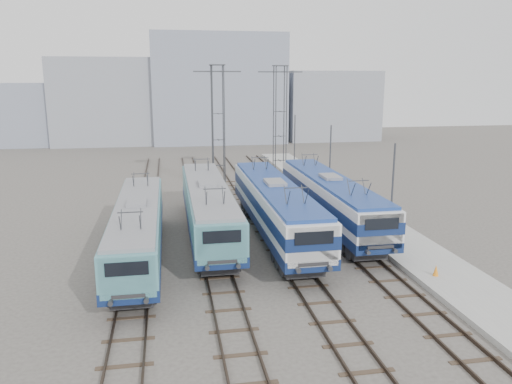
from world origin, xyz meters
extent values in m
plane|color=#514C47|center=(0.00, 0.00, 0.00)|extent=(160.00, 160.00, 0.00)
cube|color=#9E9E99|center=(10.20, 8.00, 0.15)|extent=(4.00, 70.00, 0.30)
cube|color=navy|center=(-6.75, 3.75, 1.32)|extent=(2.71, 17.11, 0.57)
cube|color=teal|center=(-6.75, 3.75, 2.46)|extent=(2.66, 17.11, 1.71)
cube|color=teal|center=(-6.75, -4.47, 2.29)|extent=(2.45, 0.67, 1.94)
cube|color=gray|center=(-6.75, 3.75, 3.41)|extent=(2.45, 16.43, 0.19)
cube|color=#262628|center=(-6.75, -1.95, 0.61)|extent=(2.00, 3.42, 0.64)
cube|color=#262628|center=(-6.75, 9.45, 0.61)|extent=(2.00, 3.42, 0.64)
cube|color=navy|center=(-2.25, 7.53, 1.39)|extent=(2.87, 18.13, 0.60)
cube|color=teal|center=(-2.25, 7.53, 2.60)|extent=(2.82, 18.13, 1.81)
cube|color=teal|center=(-2.25, -1.19, 2.42)|extent=(2.59, 0.71, 2.05)
cube|color=gray|center=(-2.25, 7.53, 3.60)|extent=(2.59, 17.40, 0.20)
cube|color=#262628|center=(-2.25, 1.48, 0.63)|extent=(2.12, 3.63, 0.68)
cube|color=#262628|center=(-2.25, 13.57, 0.63)|extent=(2.12, 3.63, 0.68)
cube|color=navy|center=(2.25, 6.54, 1.42)|extent=(2.95, 18.67, 0.62)
cube|color=silver|center=(2.25, 6.54, 2.67)|extent=(2.90, 18.67, 1.87)
cube|color=navy|center=(2.25, 6.54, 2.62)|extent=(2.94, 18.69, 0.73)
cube|color=silver|center=(2.25, -2.43, 2.48)|extent=(2.67, 0.73, 2.12)
cube|color=navy|center=(2.25, 6.54, 3.71)|extent=(2.67, 17.92, 0.21)
cube|color=#262628|center=(2.25, 0.32, 0.65)|extent=(2.18, 3.73, 0.70)
cube|color=#262628|center=(2.25, 12.77, 0.65)|extent=(2.18, 3.73, 0.70)
cube|color=navy|center=(6.75, 8.27, 1.39)|extent=(2.87, 18.15, 0.60)
cube|color=silver|center=(6.75, 8.27, 2.60)|extent=(2.82, 18.15, 1.81)
cube|color=navy|center=(6.75, 8.27, 2.55)|extent=(2.86, 18.17, 0.71)
cube|color=silver|center=(6.75, -0.45, 2.42)|extent=(2.60, 0.71, 2.06)
cube|color=navy|center=(6.75, 8.27, 3.61)|extent=(2.60, 17.42, 0.20)
cube|color=#262628|center=(6.75, 2.22, 0.63)|extent=(2.12, 3.63, 0.68)
cube|color=#262628|center=(6.75, 14.32, 0.63)|extent=(2.12, 3.63, 0.68)
cylinder|color=#3F4247|center=(-0.55, 21.45, 6.00)|extent=(0.10, 0.10, 12.00)
cylinder|color=#3F4247|center=(0.55, 21.45, 6.00)|extent=(0.10, 0.10, 12.00)
cylinder|color=#3F4247|center=(-0.55, 22.55, 6.00)|extent=(0.10, 0.10, 12.00)
cylinder|color=#3F4247|center=(0.55, 22.55, 6.00)|extent=(0.10, 0.10, 12.00)
cube|color=#3F4247|center=(0.00, 22.00, 11.40)|extent=(4.50, 0.12, 0.12)
cylinder|color=#3F4247|center=(5.95, 23.45, 6.00)|extent=(0.10, 0.10, 12.00)
cylinder|color=#3F4247|center=(7.05, 23.45, 6.00)|extent=(0.10, 0.10, 12.00)
cylinder|color=#3F4247|center=(5.95, 24.55, 6.00)|extent=(0.10, 0.10, 12.00)
cylinder|color=#3F4247|center=(7.05, 24.55, 6.00)|extent=(0.10, 0.10, 12.00)
cube|color=#3F4247|center=(6.50, 24.00, 11.40)|extent=(4.50, 0.12, 0.12)
cylinder|color=#3F4247|center=(8.60, 2.00, 3.50)|extent=(0.12, 0.12, 7.00)
cylinder|color=#3F4247|center=(8.60, 14.00, 3.50)|extent=(0.12, 0.12, 7.00)
cylinder|color=#3F4247|center=(8.60, 26.00, 3.50)|extent=(0.12, 0.12, 7.00)
cone|color=orange|center=(9.30, -2.41, 0.60)|extent=(0.31, 0.31, 0.60)
cube|color=#8C919C|center=(-14.00, 62.00, 7.00)|extent=(18.00, 12.00, 14.00)
cube|color=gray|center=(4.00, 62.00, 9.00)|extent=(22.00, 14.00, 18.00)
cube|color=#8C919C|center=(24.00, 62.00, 6.00)|extent=(16.00, 12.00, 12.00)
cube|color=gray|center=(-30.00, 62.00, 5.00)|extent=(14.00, 10.00, 10.00)
camera|label=1|loc=(-4.77, -25.76, 10.81)|focal=35.00mm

